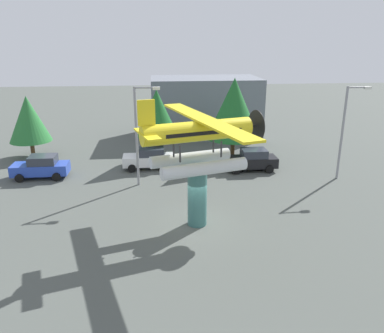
{
  "coord_description": "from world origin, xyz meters",
  "views": [
    {
      "loc": [
        -2.3,
        -20.11,
        10.29
      ],
      "look_at": [
        0.0,
        3.0,
        2.53
      ],
      "focal_mm": 36.1,
      "sensor_mm": 36.0,
      "label": 1
    }
  ],
  "objects_px": {
    "tree_east": "(157,113)",
    "streetlight_secondary": "(346,126)",
    "tree_west": "(29,119)",
    "tree_center_back": "(234,109)",
    "car_near_blue": "(41,167)",
    "display_pedestal": "(197,197)",
    "streetlight_primary": "(139,129)",
    "car_far_black": "(251,160)",
    "storefront_building": "(205,106)",
    "floatplane_monument": "(200,140)",
    "car_mid_white": "(149,158)"
  },
  "relations": [
    {
      "from": "streetlight_primary",
      "to": "tree_west",
      "type": "relative_size",
      "value": 1.29
    },
    {
      "from": "streetlight_primary",
      "to": "tree_east",
      "type": "bearing_deg",
      "value": 76.41
    },
    {
      "from": "storefront_building",
      "to": "streetlight_secondary",
      "type": "bearing_deg",
      "value": -61.0
    },
    {
      "from": "tree_west",
      "to": "storefront_building",
      "type": "bearing_deg",
      "value": 23.86
    },
    {
      "from": "car_near_blue",
      "to": "tree_center_back",
      "type": "height_order",
      "value": "tree_center_back"
    },
    {
      "from": "tree_east",
      "to": "tree_center_back",
      "type": "distance_m",
      "value": 6.54
    },
    {
      "from": "car_far_black",
      "to": "storefront_building",
      "type": "height_order",
      "value": "storefront_building"
    },
    {
      "from": "car_far_black",
      "to": "tree_west",
      "type": "distance_m",
      "value": 19.74
    },
    {
      "from": "tree_east",
      "to": "tree_center_back",
      "type": "bearing_deg",
      "value": -1.68
    },
    {
      "from": "car_near_blue",
      "to": "tree_east",
      "type": "height_order",
      "value": "tree_east"
    },
    {
      "from": "streetlight_secondary",
      "to": "tree_west",
      "type": "relative_size",
      "value": 1.27
    },
    {
      "from": "car_far_black",
      "to": "tree_east",
      "type": "relative_size",
      "value": 0.67
    },
    {
      "from": "streetlight_primary",
      "to": "streetlight_secondary",
      "type": "relative_size",
      "value": 1.02
    },
    {
      "from": "tree_center_back",
      "to": "floatplane_monument",
      "type": "bearing_deg",
      "value": -109.97
    },
    {
      "from": "tree_west",
      "to": "car_near_blue",
      "type": "bearing_deg",
      "value": -68.37
    },
    {
      "from": "floatplane_monument",
      "to": "streetlight_primary",
      "type": "height_order",
      "value": "floatplane_monument"
    },
    {
      "from": "floatplane_monument",
      "to": "car_near_blue",
      "type": "bearing_deg",
      "value": 124.7
    },
    {
      "from": "streetlight_secondary",
      "to": "floatplane_monument",
      "type": "bearing_deg",
      "value": -150.53
    },
    {
      "from": "car_near_blue",
      "to": "car_mid_white",
      "type": "xyz_separation_m",
      "value": [
        8.29,
        1.46,
        0.0
      ]
    },
    {
      "from": "car_near_blue",
      "to": "tree_east",
      "type": "relative_size",
      "value": 0.67
    },
    {
      "from": "display_pedestal",
      "to": "storefront_building",
      "type": "relative_size",
      "value": 0.29
    },
    {
      "from": "tree_east",
      "to": "tree_center_back",
      "type": "relative_size",
      "value": 0.87
    },
    {
      "from": "tree_west",
      "to": "tree_center_back",
      "type": "xyz_separation_m",
      "value": [
        17.79,
        -2.63,
        1.06
      ]
    },
    {
      "from": "display_pedestal",
      "to": "tree_west",
      "type": "distance_m",
      "value": 19.88
    },
    {
      "from": "streetlight_secondary",
      "to": "tree_center_back",
      "type": "xyz_separation_m",
      "value": [
        -7.34,
        5.38,
        0.45
      ]
    },
    {
      "from": "display_pedestal",
      "to": "streetlight_primary",
      "type": "relative_size",
      "value": 0.47
    },
    {
      "from": "floatplane_monument",
      "to": "streetlight_secondary",
      "type": "height_order",
      "value": "floatplane_monument"
    },
    {
      "from": "tree_west",
      "to": "streetlight_secondary",
      "type": "bearing_deg",
      "value": -17.67
    },
    {
      "from": "tree_west",
      "to": "display_pedestal",
      "type": "bearing_deg",
      "value": -47.74
    },
    {
      "from": "car_mid_white",
      "to": "storefront_building",
      "type": "relative_size",
      "value": 0.36
    },
    {
      "from": "car_mid_white",
      "to": "car_far_black",
      "type": "distance_m",
      "value": 8.37
    },
    {
      "from": "floatplane_monument",
      "to": "display_pedestal",
      "type": "bearing_deg",
      "value": 180.0
    },
    {
      "from": "display_pedestal",
      "to": "car_near_blue",
      "type": "bearing_deg",
      "value": 140.85
    },
    {
      "from": "tree_center_back",
      "to": "car_far_black",
      "type": "bearing_deg",
      "value": -70.84
    },
    {
      "from": "streetlight_primary",
      "to": "tree_center_back",
      "type": "distance_m",
      "value": 9.46
    },
    {
      "from": "car_mid_white",
      "to": "car_far_black",
      "type": "height_order",
      "value": "same"
    },
    {
      "from": "display_pedestal",
      "to": "car_far_black",
      "type": "distance_m",
      "value": 10.71
    },
    {
      "from": "car_near_blue",
      "to": "tree_center_back",
      "type": "bearing_deg",
      "value": -169.07
    },
    {
      "from": "tree_east",
      "to": "streetlight_primary",
      "type": "bearing_deg",
      "value": -103.59
    },
    {
      "from": "tree_west",
      "to": "streetlight_primary",
      "type": "bearing_deg",
      "value": -38.46
    },
    {
      "from": "display_pedestal",
      "to": "car_mid_white",
      "type": "height_order",
      "value": "display_pedestal"
    },
    {
      "from": "car_near_blue",
      "to": "streetlight_primary",
      "type": "bearing_deg",
      "value": 163.62
    },
    {
      "from": "car_near_blue",
      "to": "tree_east",
      "type": "xyz_separation_m",
      "value": [
        9.03,
        3.2,
        3.4
      ]
    },
    {
      "from": "tree_east",
      "to": "streetlight_secondary",
      "type": "bearing_deg",
      "value": -21.88
    },
    {
      "from": "car_mid_white",
      "to": "car_far_black",
      "type": "relative_size",
      "value": 1.0
    },
    {
      "from": "floatplane_monument",
      "to": "tree_center_back",
      "type": "bearing_deg",
      "value": 53.45
    },
    {
      "from": "floatplane_monument",
      "to": "tree_center_back",
      "type": "distance_m",
      "value": 12.76
    },
    {
      "from": "tree_west",
      "to": "tree_center_back",
      "type": "height_order",
      "value": "tree_center_back"
    },
    {
      "from": "streetlight_primary",
      "to": "storefront_building",
      "type": "relative_size",
      "value": 0.61
    },
    {
      "from": "tree_east",
      "to": "tree_west",
      "type": "bearing_deg",
      "value": 167.8
    }
  ]
}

